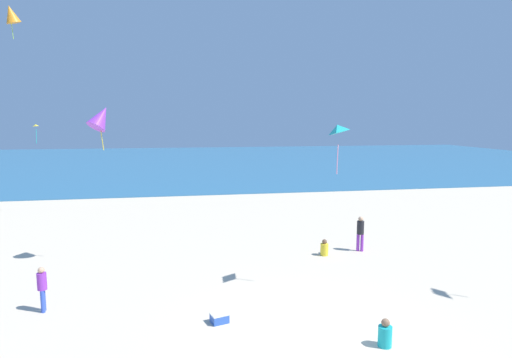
{
  "coord_description": "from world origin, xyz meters",
  "views": [
    {
      "loc": [
        -3.5,
        -11.59,
        6.05
      ],
      "look_at": [
        0.0,
        8.02,
        3.33
      ],
      "focal_mm": 30.64,
      "sensor_mm": 36.0,
      "label": 1
    }
  ],
  "objects_px": {
    "kite_purple": "(101,117)",
    "kite_orange": "(11,14)",
    "person_3": "(360,231)",
    "kite_yellow": "(35,126)",
    "cooler_box": "(219,318)",
    "person_5": "(386,336)",
    "person_6": "(42,286)",
    "kite_teal": "(337,129)",
    "person_2": "(324,249)"
  },
  "relations": [
    {
      "from": "kite_teal",
      "to": "kite_purple",
      "type": "height_order",
      "value": "kite_purple"
    },
    {
      "from": "kite_purple",
      "to": "kite_teal",
      "type": "bearing_deg",
      "value": -27.62
    },
    {
      "from": "person_5",
      "to": "kite_teal",
      "type": "height_order",
      "value": "kite_teal"
    },
    {
      "from": "cooler_box",
      "to": "person_3",
      "type": "height_order",
      "value": "person_3"
    },
    {
      "from": "person_3",
      "to": "person_5",
      "type": "height_order",
      "value": "person_3"
    },
    {
      "from": "person_2",
      "to": "person_5",
      "type": "distance_m",
      "value": 7.95
    },
    {
      "from": "person_5",
      "to": "person_6",
      "type": "xyz_separation_m",
      "value": [
        -9.71,
        3.9,
        0.55
      ]
    },
    {
      "from": "person_3",
      "to": "kite_teal",
      "type": "height_order",
      "value": "kite_teal"
    },
    {
      "from": "person_6",
      "to": "kite_purple",
      "type": "bearing_deg",
      "value": -113.12
    },
    {
      "from": "kite_teal",
      "to": "cooler_box",
      "type": "bearing_deg",
      "value": -157.29
    },
    {
      "from": "kite_teal",
      "to": "person_6",
      "type": "bearing_deg",
      "value": -179.85
    },
    {
      "from": "kite_purple",
      "to": "kite_orange",
      "type": "bearing_deg",
      "value": 121.79
    },
    {
      "from": "person_3",
      "to": "person_6",
      "type": "relative_size",
      "value": 1.12
    },
    {
      "from": "person_3",
      "to": "kite_orange",
      "type": "relative_size",
      "value": 0.81
    },
    {
      "from": "person_6",
      "to": "person_5",
      "type": "bearing_deg",
      "value": 151.44
    },
    {
      "from": "cooler_box",
      "to": "person_6",
      "type": "bearing_deg",
      "value": 162.19
    },
    {
      "from": "person_3",
      "to": "kite_teal",
      "type": "xyz_separation_m",
      "value": [
        -2.85,
        -4.26,
        4.79
      ]
    },
    {
      "from": "cooler_box",
      "to": "kite_yellow",
      "type": "bearing_deg",
      "value": 119.82
    },
    {
      "from": "kite_orange",
      "to": "person_6",
      "type": "bearing_deg",
      "value": -70.68
    },
    {
      "from": "person_2",
      "to": "kite_purple",
      "type": "relative_size",
      "value": 0.38
    },
    {
      "from": "person_5",
      "to": "person_6",
      "type": "height_order",
      "value": "person_6"
    },
    {
      "from": "kite_orange",
      "to": "person_3",
      "type": "bearing_deg",
      "value": -30.98
    },
    {
      "from": "person_6",
      "to": "kite_orange",
      "type": "distance_m",
      "value": 19.52
    },
    {
      "from": "person_5",
      "to": "person_2",
      "type": "bearing_deg",
      "value": 63.3
    },
    {
      "from": "kite_orange",
      "to": "person_2",
      "type": "bearing_deg",
      "value": -34.54
    },
    {
      "from": "person_2",
      "to": "kite_teal",
      "type": "xyz_separation_m",
      "value": [
        -1.03,
        -3.96,
        5.46
      ]
    },
    {
      "from": "kite_orange",
      "to": "kite_teal",
      "type": "bearing_deg",
      "value": -45.05
    },
    {
      "from": "person_6",
      "to": "kite_yellow",
      "type": "height_order",
      "value": "kite_yellow"
    },
    {
      "from": "person_3",
      "to": "person_6",
      "type": "bearing_deg",
      "value": -44.27
    },
    {
      "from": "person_6",
      "to": "kite_yellow",
      "type": "bearing_deg",
      "value": -80.56
    },
    {
      "from": "person_2",
      "to": "kite_teal",
      "type": "relative_size",
      "value": 0.42
    },
    {
      "from": "person_2",
      "to": "person_3",
      "type": "relative_size",
      "value": 0.45
    },
    {
      "from": "person_2",
      "to": "person_3",
      "type": "bearing_deg",
      "value": -64.21
    },
    {
      "from": "cooler_box",
      "to": "kite_yellow",
      "type": "xyz_separation_m",
      "value": [
        -9.94,
        17.34,
        5.49
      ]
    },
    {
      "from": "person_3",
      "to": "kite_purple",
      "type": "relative_size",
      "value": 0.84
    },
    {
      "from": "cooler_box",
      "to": "kite_orange",
      "type": "relative_size",
      "value": 0.3
    },
    {
      "from": "person_5",
      "to": "kite_orange",
      "type": "height_order",
      "value": "kite_orange"
    },
    {
      "from": "person_2",
      "to": "kite_purple",
      "type": "bearing_deg",
      "value": 103.91
    },
    {
      "from": "kite_teal",
      "to": "kite_yellow",
      "type": "distance_m",
      "value": 21.05
    },
    {
      "from": "person_2",
      "to": "kite_yellow",
      "type": "distance_m",
      "value": 19.86
    },
    {
      "from": "cooler_box",
      "to": "person_5",
      "type": "xyz_separation_m",
      "value": [
        4.28,
        -2.16,
        0.14
      ]
    },
    {
      "from": "person_5",
      "to": "kite_yellow",
      "type": "distance_m",
      "value": 24.71
    },
    {
      "from": "person_3",
      "to": "kite_yellow",
      "type": "xyz_separation_m",
      "value": [
        -17.02,
        11.3,
        4.7
      ]
    },
    {
      "from": "person_2",
      "to": "cooler_box",
      "type": "bearing_deg",
      "value": 153.9
    },
    {
      "from": "person_3",
      "to": "person_5",
      "type": "relative_size",
      "value": 2.09
    },
    {
      "from": "person_2",
      "to": "kite_orange",
      "type": "relative_size",
      "value": 0.37
    },
    {
      "from": "cooler_box",
      "to": "kite_purple",
      "type": "height_order",
      "value": "kite_purple"
    },
    {
      "from": "kite_purple",
      "to": "kite_orange",
      "type": "relative_size",
      "value": 0.97
    },
    {
      "from": "kite_yellow",
      "to": "person_2",
      "type": "bearing_deg",
      "value": -37.37
    },
    {
      "from": "kite_purple",
      "to": "kite_yellow",
      "type": "distance_m",
      "value": 12.62
    }
  ]
}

